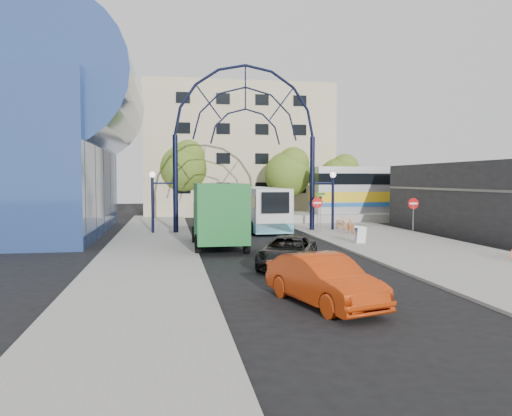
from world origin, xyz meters
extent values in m
plane|color=black|center=(0.00, 0.00, 0.00)|extent=(120.00, 120.00, 0.00)
cube|color=gray|center=(8.00, 4.00, 0.06)|extent=(8.00, 56.00, 0.12)
cube|color=gray|center=(-6.50, 6.00, 0.06)|extent=(5.00, 50.00, 0.12)
cylinder|color=black|center=(-5.00, 14.00, 3.50)|extent=(0.36, 0.36, 7.00)
cylinder|color=black|center=(5.00, 14.00, 3.50)|extent=(0.36, 0.36, 7.00)
cylinder|color=black|center=(-6.60, 14.00, 2.00)|extent=(0.20, 0.20, 4.00)
cylinder|color=black|center=(6.60, 14.00, 2.00)|extent=(0.20, 0.20, 4.00)
sphere|color=white|center=(-6.60, 14.00, 4.20)|extent=(0.44, 0.44, 0.44)
sphere|color=white|center=(6.60, 14.00, 4.20)|extent=(0.44, 0.44, 0.44)
cylinder|color=slate|center=(4.80, 12.00, 1.22)|extent=(0.06, 0.06, 2.20)
cylinder|color=red|center=(4.80, 12.00, 2.22)|extent=(0.80, 0.04, 0.80)
cube|color=white|center=(4.80, 11.97, 2.22)|extent=(0.55, 0.02, 0.12)
cylinder|color=slate|center=(11.00, 10.00, 1.22)|extent=(0.06, 0.06, 2.20)
cylinder|color=red|center=(11.00, 10.00, 2.22)|extent=(0.76, 0.04, 0.76)
cube|color=white|center=(11.00, 9.97, 2.22)|extent=(0.55, 0.02, 0.12)
cylinder|color=slate|center=(5.20, 12.60, 1.52)|extent=(0.05, 0.05, 2.80)
cube|color=#146626|center=(5.20, 12.60, 2.82)|extent=(0.70, 0.03, 0.18)
cube|color=#146626|center=(5.20, 12.60, 2.57)|extent=(0.03, 0.70, 0.18)
cube|color=white|center=(5.60, 5.80, 0.62)|extent=(0.55, 0.26, 0.99)
cube|color=white|center=(5.60, 6.15, 0.62)|extent=(0.55, 0.26, 0.99)
cube|color=#1E59A5|center=(5.60, 5.98, 0.95)|extent=(0.55, 0.42, 0.14)
cylinder|color=#2C4888|center=(-12.00, 15.00, 10.00)|extent=(9.00, 16.00, 9.00)
cube|color=black|center=(16.00, 10.00, 2.50)|extent=(6.00, 16.00, 5.00)
cube|color=tan|center=(2.00, 35.00, 7.00)|extent=(20.00, 12.00, 14.00)
cube|color=gray|center=(20.00, 22.00, 0.40)|extent=(32.00, 5.00, 0.80)
cube|color=#B7B7BC|center=(20.00, 22.00, 2.90)|extent=(25.00, 3.00, 4.20)
cube|color=gold|center=(20.00, 22.00, 2.30)|extent=(25.10, 3.05, 0.90)
cube|color=black|center=(20.00, 22.00, 3.90)|extent=(25.05, 3.05, 1.00)
cube|color=#1E59A5|center=(20.00, 22.00, 1.60)|extent=(25.10, 3.05, 0.35)
cylinder|color=#382314|center=(6.00, 26.00, 1.26)|extent=(0.36, 0.36, 2.52)
sphere|color=#385D18|center=(6.00, 26.00, 4.34)|extent=(4.48, 4.48, 4.48)
sphere|color=#385D18|center=(6.50, 25.70, 5.46)|extent=(3.08, 3.08, 3.08)
cylinder|color=#382314|center=(-4.00, 30.00, 1.44)|extent=(0.36, 0.36, 2.88)
sphere|color=#385D18|center=(-4.00, 30.00, 4.96)|extent=(5.12, 5.12, 5.12)
sphere|color=#385D18|center=(-3.50, 29.70, 6.24)|extent=(3.52, 3.52, 3.52)
cylinder|color=#382314|center=(12.00, 28.00, 1.17)|extent=(0.36, 0.36, 2.34)
sphere|color=#385D18|center=(12.00, 28.00, 4.03)|extent=(4.16, 4.16, 4.16)
sphere|color=#385D18|center=(12.50, 27.70, 5.07)|extent=(2.86, 2.86, 2.86)
cube|color=silver|center=(1.42, 16.71, 1.77)|extent=(2.79, 11.65, 2.93)
cube|color=#5FBDD5|center=(1.42, 16.71, 0.56)|extent=(2.82, 11.65, 0.71)
cube|color=black|center=(1.42, 16.71, 2.37)|extent=(2.84, 11.42, 0.91)
cube|color=black|center=(1.53, 10.83, 2.32)|extent=(1.91, 0.18, 1.41)
cube|color=black|center=(1.31, 22.46, 1.61)|extent=(2.42, 0.23, 1.61)
cylinder|color=black|center=(0.09, 20.28, 0.48)|extent=(0.30, 0.97, 0.97)
cylinder|color=black|center=(2.61, 20.33, 0.48)|extent=(0.30, 0.97, 0.97)
cylinder|color=black|center=(0.24, 12.39, 0.48)|extent=(0.30, 0.97, 0.97)
cylinder|color=black|center=(2.75, 12.44, 0.48)|extent=(0.30, 0.97, 0.97)
cube|color=black|center=(-2.70, 8.58, 1.22)|extent=(2.58, 2.69, 2.43)
cube|color=black|center=(-2.68, 9.91, 1.71)|extent=(2.21, 0.14, 1.10)
cube|color=#1A6329|center=(-2.74, 5.27, 2.10)|extent=(2.72, 5.12, 3.09)
cylinder|color=black|center=(-3.97, 8.27, 0.53)|extent=(0.30, 1.06, 1.06)
cylinder|color=black|center=(-1.43, 8.24, 0.53)|extent=(0.30, 1.06, 1.06)
cylinder|color=black|center=(-4.03, 3.96, 0.53)|extent=(0.30, 1.06, 1.06)
cylinder|color=black|center=(-1.49, 3.93, 0.53)|extent=(0.30, 1.06, 1.06)
imported|color=black|center=(-0.31, -0.37, 0.68)|extent=(3.89, 5.37, 1.36)
imported|color=#B2320A|center=(-0.79, -7.06, 0.78)|extent=(2.88, 4.98, 1.55)
imported|color=orange|center=(7.24, 14.00, 0.61)|extent=(0.74, 1.91, 0.99)
imported|color=orange|center=(6.89, 11.04, 0.66)|extent=(0.66, 1.84, 1.08)
camera|label=1|loc=(-5.45, -21.65, 3.88)|focal=35.00mm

